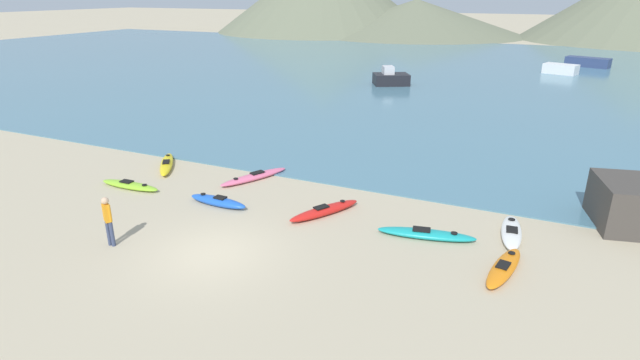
# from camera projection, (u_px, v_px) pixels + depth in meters

# --- Properties ---
(ground_plane) EXTENTS (400.00, 400.00, 0.00)m
(ground_plane) POSITION_uv_depth(u_px,v_px,m) (212.00, 254.00, 16.43)
(ground_plane) COLOR tan
(bay_water) EXTENTS (160.00, 70.00, 0.06)m
(bay_water) POSITION_uv_depth(u_px,v_px,m) (455.00, 73.00, 52.35)
(bay_water) COLOR teal
(bay_water) RESTS_ON ground_plane
(far_hill_midleft) EXTENTS (41.91, 41.91, 6.67)m
(far_hill_midleft) POSITION_uv_depth(u_px,v_px,m) (416.00, 17.00, 98.07)
(far_hill_midleft) COLOR #6B7056
(far_hill_midleft) RESTS_ON ground_plane
(kayak_on_sand_0) EXTENTS (3.05, 0.71, 0.32)m
(kayak_on_sand_0) POSITION_uv_depth(u_px,v_px,m) (130.00, 185.00, 21.84)
(kayak_on_sand_0) COLOR #8CCC2D
(kayak_on_sand_0) RESTS_ON ground_plane
(kayak_on_sand_1) EXTENTS (2.05, 3.09, 0.38)m
(kayak_on_sand_1) POSITION_uv_depth(u_px,v_px,m) (325.00, 210.00, 19.25)
(kayak_on_sand_1) COLOR red
(kayak_on_sand_1) RESTS_ON ground_plane
(kayak_on_sand_2) EXTENTS (1.13, 2.92, 0.34)m
(kayak_on_sand_2) POSITION_uv_depth(u_px,v_px,m) (504.00, 268.00, 15.32)
(kayak_on_sand_2) COLOR orange
(kayak_on_sand_2) RESTS_ON ground_plane
(kayak_on_sand_3) EXTENTS (3.47, 1.30, 0.34)m
(kayak_on_sand_3) POSITION_uv_depth(u_px,v_px,m) (426.00, 234.00, 17.43)
(kayak_on_sand_3) COLOR teal
(kayak_on_sand_3) RESTS_ON ground_plane
(kayak_on_sand_4) EXTENTS (2.69, 0.69, 0.40)m
(kayak_on_sand_4) POSITION_uv_depth(u_px,v_px,m) (218.00, 201.00, 20.06)
(kayak_on_sand_4) COLOR blue
(kayak_on_sand_4) RESTS_ON ground_plane
(kayak_on_sand_5) EXTENTS (2.48, 3.08, 0.36)m
(kayak_on_sand_5) POSITION_uv_depth(u_px,v_px,m) (167.00, 164.00, 24.46)
(kayak_on_sand_5) COLOR yellow
(kayak_on_sand_5) RESTS_ON ground_plane
(kayak_on_sand_6) EXTENTS (2.00, 3.48, 0.33)m
(kayak_on_sand_6) POSITION_uv_depth(u_px,v_px,m) (254.00, 177.00, 22.84)
(kayak_on_sand_6) COLOR #E5668C
(kayak_on_sand_6) RESTS_ON ground_plane
(kayak_on_sand_7) EXTENTS (0.96, 2.86, 0.34)m
(kayak_on_sand_7) POSITION_uv_depth(u_px,v_px,m) (511.00, 232.00, 17.57)
(kayak_on_sand_7) COLOR white
(kayak_on_sand_7) RESTS_ON ground_plane
(person_near_foreground) EXTENTS (0.36, 0.30, 1.77)m
(person_near_foreground) POSITION_uv_depth(u_px,v_px,m) (108.00, 218.00, 16.61)
(person_near_foreground) COLOR #384260
(person_near_foreground) RESTS_ON ground_plane
(moored_boat_2) EXTENTS (3.77, 3.42, 1.69)m
(moored_boat_2) POSITION_uv_depth(u_px,v_px,m) (391.00, 78.00, 45.52)
(moored_boat_2) COLOR black
(moored_boat_2) RESTS_ON bay_water
(moored_boat_3) EXTENTS (3.58, 2.63, 0.98)m
(moored_boat_3) POSITION_uv_depth(u_px,v_px,m) (561.00, 69.00, 51.69)
(moored_boat_3) COLOR white
(moored_boat_3) RESTS_ON bay_water
(moored_boat_4) EXTENTS (4.85, 3.00, 1.04)m
(moored_boat_4) POSITION_uv_depth(u_px,v_px,m) (588.00, 62.00, 56.48)
(moored_boat_4) COLOR navy
(moored_boat_4) RESTS_ON bay_water
(shoreline_rock) EXTENTS (2.89, 3.19, 1.73)m
(shoreline_rock) POSITION_uv_depth(u_px,v_px,m) (631.00, 204.00, 18.07)
(shoreline_rock) COLOR #423D38
(shoreline_rock) RESTS_ON ground_plane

